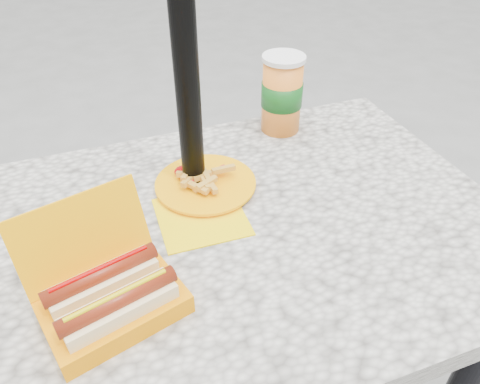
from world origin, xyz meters
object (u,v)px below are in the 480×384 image
object	(u,v)px
umbrella_pole	(183,29)
hotdog_box	(111,296)
fries_plate	(204,186)
soda_cup	(282,94)

from	to	relation	value
umbrella_pole	hotdog_box	distance (m)	0.48
umbrella_pole	fries_plate	size ratio (longest dim) A/B	7.41
umbrella_pole	fries_plate	distance (m)	0.34
fries_plate	umbrella_pole	bearing A→B (deg)	118.70
umbrella_pole	fries_plate	bearing A→B (deg)	-61.30
umbrella_pole	fries_plate	xyz separation A→B (m)	(0.01, -0.03, -0.34)
hotdog_box	fries_plate	size ratio (longest dim) A/B	0.88
umbrella_pole	soda_cup	distance (m)	0.41
fries_plate	soda_cup	size ratio (longest dim) A/B	1.47
umbrella_pole	hotdog_box	bearing A→B (deg)	-127.24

